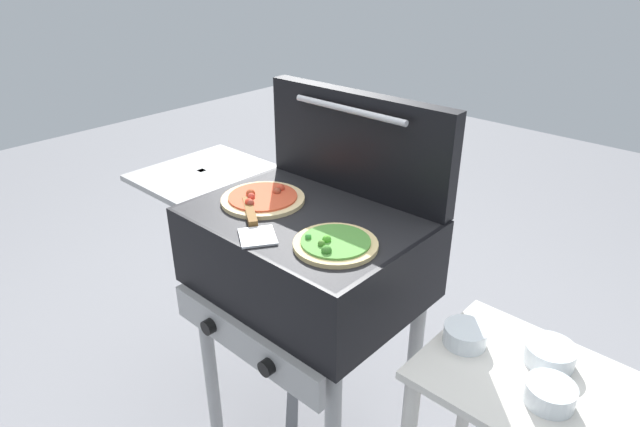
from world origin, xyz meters
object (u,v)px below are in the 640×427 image
spatula (252,221)px  topping_bowl_far (549,355)px  grill (303,258)px  pizza_veggie (335,244)px  topping_bowl_middle (465,336)px  pizza_pepperoni (263,198)px  topping_bowl_near (550,394)px

spatula → topping_bowl_far: bearing=16.0°
grill → spatula: bearing=-112.2°
pizza_veggie → topping_bowl_far: pizza_veggie is taller
spatula → topping_bowl_middle: 0.61m
pizza_pepperoni → topping_bowl_far: 0.85m
pizza_veggie → spatula: 0.25m
pizza_pepperoni → spatula: pizza_pepperoni is taller
pizza_pepperoni → pizza_veggie: bearing=-9.9°
pizza_veggie → topping_bowl_near: size_ratio=2.08×
grill → pizza_veggie: size_ratio=4.55×
spatula → topping_bowl_near: spatula is taller
topping_bowl_near → topping_bowl_middle: 0.22m
spatula → topping_bowl_near: (0.79, 0.10, -0.15)m
grill → spatula: 0.21m
grill → pizza_veggie: (0.19, -0.08, 0.15)m
pizza_veggie → topping_bowl_middle: size_ratio=2.09×
grill → pizza_pepperoni: (-0.14, -0.02, 0.15)m
topping_bowl_middle → topping_bowl_near: bearing=-12.6°
grill → topping_bowl_middle: grill is taller
topping_bowl_middle → pizza_pepperoni: bearing=-177.3°
topping_bowl_near → topping_bowl_middle: size_ratio=1.01×
topping_bowl_middle → topping_bowl_far: bearing=21.9°
pizza_veggie → topping_bowl_middle: (0.33, 0.09, -0.16)m
grill → pizza_pepperoni: bearing=-171.8°
grill → topping_bowl_near: 0.73m
pizza_veggie → pizza_pepperoni: bearing=170.1°
grill → topping_bowl_far: bearing=6.6°
grill → topping_bowl_near: bearing=-3.0°
pizza_pepperoni → topping_bowl_near: pizza_pepperoni is taller
pizza_pepperoni → topping_bowl_near: size_ratio=2.39×
topping_bowl_near → topping_bowl_far: same height
pizza_pepperoni → pizza_veggie: (0.33, -0.06, -0.00)m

